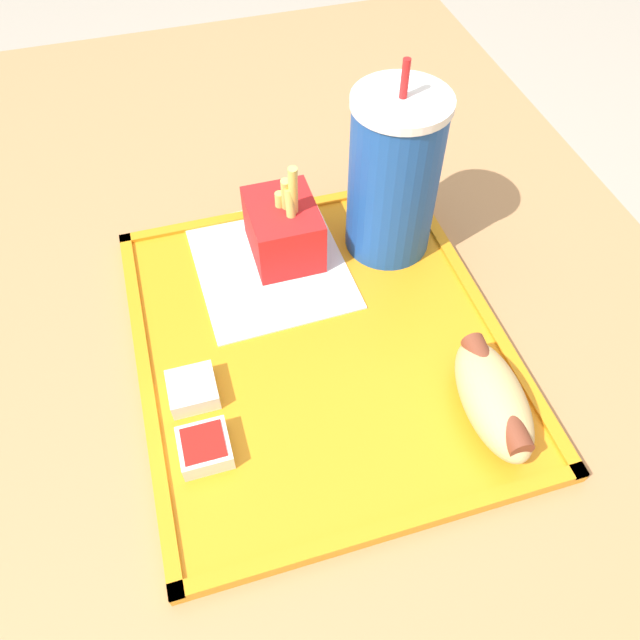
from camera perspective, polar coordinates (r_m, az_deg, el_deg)
ground_plane at (r=1.23m, az=-1.23°, el=-24.09°), size 8.00×8.00×0.00m
dining_table at (r=0.89m, az=-1.64°, el=-18.46°), size 1.40×0.86×0.71m
food_tray at (r=0.59m, az=0.00°, el=-2.09°), size 0.39×0.34×0.01m
paper_napkin at (r=0.65m, az=-4.59°, el=5.16°), size 0.18×0.15×0.00m
soda_cup at (r=0.62m, az=6.75°, el=12.88°), size 0.09×0.09×0.21m
hot_dog_far at (r=0.54m, az=15.56°, el=-6.85°), size 0.12×0.06×0.05m
fries_carton at (r=0.64m, az=-3.33°, el=8.30°), size 0.08×0.07×0.12m
sauce_cup_mayo at (r=0.56m, az=-11.58°, el=-6.22°), size 0.04×0.04×0.02m
sauce_cup_ketchup at (r=0.53m, az=-10.50°, el=-11.38°), size 0.04×0.04×0.02m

